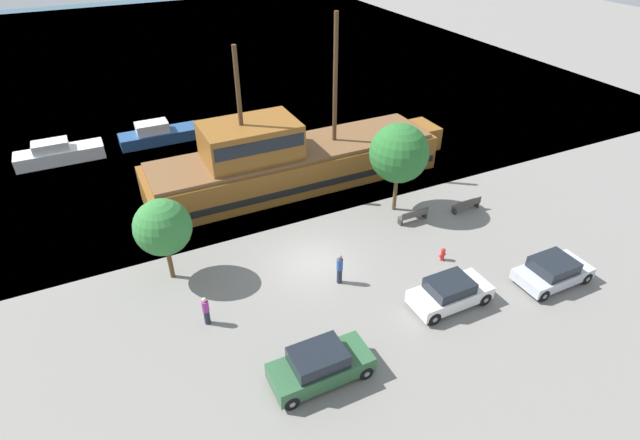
# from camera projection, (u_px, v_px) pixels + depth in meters

# --- Properties ---
(ground_plane) EXTENTS (160.00, 160.00, 0.00)m
(ground_plane) POSITION_uv_depth(u_px,v_px,m) (314.00, 263.00, 26.75)
(ground_plane) COLOR gray
(water_surface) EXTENTS (80.00, 80.00, 0.00)m
(water_surface) POSITION_uv_depth(u_px,v_px,m) (157.00, 57.00, 59.73)
(water_surface) COLOR #33566B
(water_surface) RESTS_ON ground
(pirate_ship) EXTENTS (20.98, 4.81, 10.79)m
(pirate_ship) POSITION_uv_depth(u_px,v_px,m) (289.00, 161.00, 33.05)
(pirate_ship) COLOR brown
(pirate_ship) RESTS_ON water_surface
(moored_boat_dockside) EXTENTS (6.03, 1.84, 1.65)m
(moored_boat_dockside) POSITION_uv_depth(u_px,v_px,m) (59.00, 153.00, 36.43)
(moored_boat_dockside) COLOR silver
(moored_boat_dockside) RESTS_ON water_surface
(moored_boat_outer) EXTENTS (6.05, 1.93, 1.68)m
(moored_boat_outer) POSITION_uv_depth(u_px,v_px,m) (158.00, 134.00, 39.29)
(moored_boat_outer) COLOR navy
(moored_boat_outer) RESTS_ON water_surface
(parked_car_curb_front) EXTENTS (3.86, 1.97, 1.38)m
(parked_car_curb_front) POSITION_uv_depth(u_px,v_px,m) (553.00, 271.00, 25.11)
(parked_car_curb_front) COLOR #B7BCC6
(parked_car_curb_front) RESTS_ON ground_plane
(parked_car_curb_mid) EXTENTS (4.17, 1.83, 1.60)m
(parked_car_curb_mid) POSITION_uv_depth(u_px,v_px,m) (320.00, 365.00, 20.02)
(parked_car_curb_mid) COLOR #2D5B38
(parked_car_curb_mid) RESTS_ON ground_plane
(parked_car_curb_rear) EXTENTS (3.95, 1.81, 1.45)m
(parked_car_curb_rear) POSITION_uv_depth(u_px,v_px,m) (450.00, 292.00, 23.72)
(parked_car_curb_rear) COLOR white
(parked_car_curb_rear) RESTS_ON ground_plane
(fire_hydrant) EXTENTS (0.42, 0.25, 0.76)m
(fire_hydrant) POSITION_uv_depth(u_px,v_px,m) (443.00, 254.00, 26.76)
(fire_hydrant) COLOR red
(fire_hydrant) RESTS_ON ground_plane
(bench_promenade_east) EXTENTS (1.89, 0.45, 0.85)m
(bench_promenade_east) POSITION_uv_depth(u_px,v_px,m) (414.00, 215.00, 29.85)
(bench_promenade_east) COLOR #4C4742
(bench_promenade_east) RESTS_ON ground_plane
(bench_promenade_west) EXTENTS (1.88, 0.45, 0.85)m
(bench_promenade_west) POSITION_uv_depth(u_px,v_px,m) (467.00, 204.00, 30.89)
(bench_promenade_west) COLOR #4C4742
(bench_promenade_west) RESTS_ON ground_plane
(pedestrian_walking_near) EXTENTS (0.32, 0.32, 1.54)m
(pedestrian_walking_near) POSITION_uv_depth(u_px,v_px,m) (206.00, 311.00, 22.63)
(pedestrian_walking_near) COLOR #232838
(pedestrian_walking_near) RESTS_ON ground_plane
(pedestrian_walking_far) EXTENTS (0.32, 0.32, 1.70)m
(pedestrian_walking_far) POSITION_uv_depth(u_px,v_px,m) (340.00, 269.00, 24.97)
(pedestrian_walking_far) COLOR #232838
(pedestrian_walking_far) RESTS_ON ground_plane
(tree_row_east) EXTENTS (2.82, 2.82, 4.50)m
(tree_row_east) POSITION_uv_depth(u_px,v_px,m) (163.00, 227.00, 24.13)
(tree_row_east) COLOR brown
(tree_row_east) RESTS_ON ground_plane
(tree_row_mideast) EXTENTS (3.52, 3.52, 5.63)m
(tree_row_mideast) POSITION_uv_depth(u_px,v_px,m) (399.00, 153.00, 29.15)
(tree_row_mideast) COLOR brown
(tree_row_mideast) RESTS_ON ground_plane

